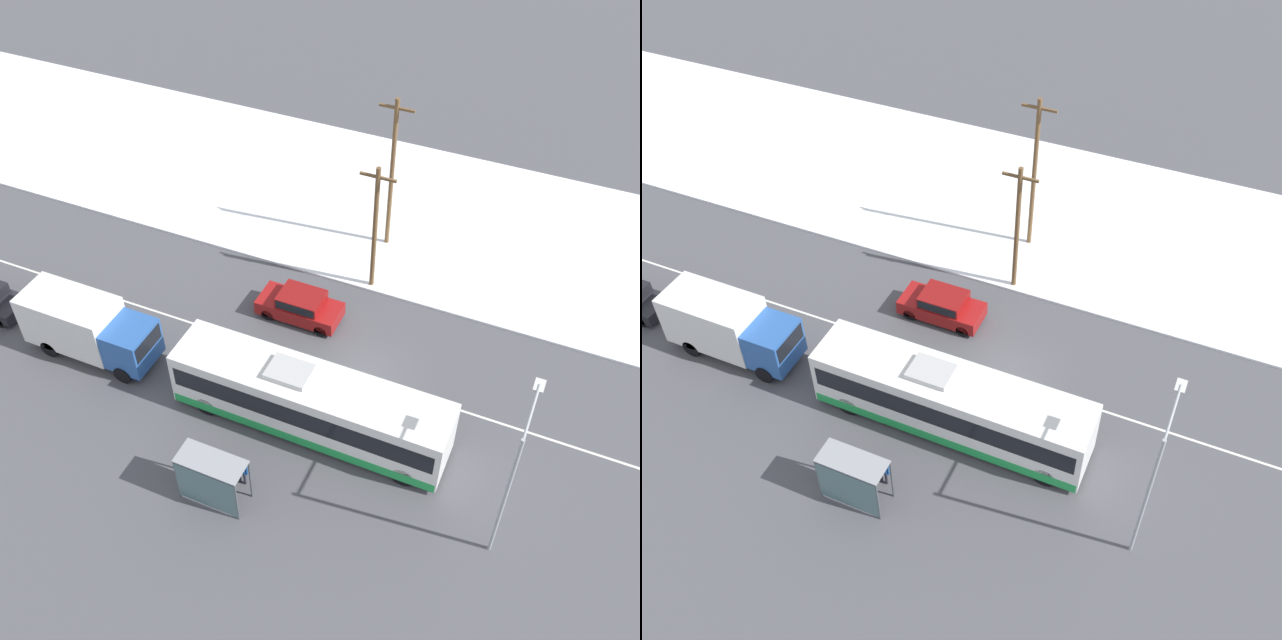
% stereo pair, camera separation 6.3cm
% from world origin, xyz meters
% --- Properties ---
extents(ground_plane, '(120.00, 120.00, 0.00)m').
position_xyz_m(ground_plane, '(0.00, 0.00, 0.00)').
color(ground_plane, '#4C4C51').
extents(snow_lot, '(80.00, 14.32, 0.12)m').
position_xyz_m(snow_lot, '(0.00, 12.88, 0.06)').
color(snow_lot, white).
rests_on(snow_lot, ground_plane).
extents(lane_marking_center, '(60.00, 0.12, 0.00)m').
position_xyz_m(lane_marking_center, '(0.00, 0.00, 0.00)').
color(lane_marking_center, silver).
rests_on(lane_marking_center, ground_plane).
extents(city_bus, '(12.03, 2.57, 3.23)m').
position_xyz_m(city_bus, '(-1.11, -3.44, 1.58)').
color(city_bus, white).
rests_on(city_bus, ground_plane).
extents(box_truck, '(6.40, 2.30, 3.05)m').
position_xyz_m(box_truck, '(-12.36, -3.49, 1.68)').
color(box_truck, silver).
rests_on(box_truck, ground_plane).
extents(sedan_car, '(4.15, 1.80, 1.51)m').
position_xyz_m(sedan_car, '(-4.32, 2.57, 0.82)').
color(sedan_car, maroon).
rests_on(sedan_car, ground_plane).
extents(pedestrian_at_stop, '(0.59, 0.26, 1.63)m').
position_xyz_m(pedestrian_at_stop, '(-2.43, -7.16, 1.00)').
color(pedestrian_at_stop, '#23232D').
rests_on(pedestrian_at_stop, ground_plane).
extents(bus_shelter, '(2.72, 1.20, 2.40)m').
position_xyz_m(bus_shelter, '(-3.10, -8.42, 1.67)').
color(bus_shelter, gray).
rests_on(bus_shelter, ground_plane).
extents(streetlamp, '(0.36, 2.98, 6.85)m').
position_xyz_m(streetlamp, '(7.48, -5.39, 4.42)').
color(streetlamp, '#9EA3A8').
rests_on(streetlamp, ground_plane).
extents(utility_pole_roadside, '(1.80, 0.24, 7.17)m').
position_xyz_m(utility_pole_roadside, '(-1.92, 6.17, 3.77)').
color(utility_pole_roadside, brown).
rests_on(utility_pole_roadside, ground_plane).
extents(utility_pole_snowlot, '(1.80, 0.24, 8.73)m').
position_xyz_m(utility_pole_snowlot, '(-2.41, 9.80, 4.55)').
color(utility_pole_snowlot, brown).
rests_on(utility_pole_snowlot, ground_plane).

